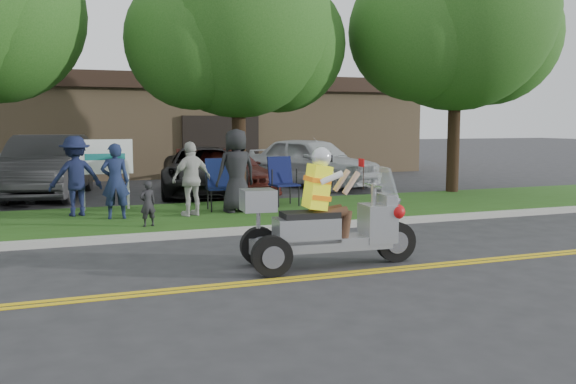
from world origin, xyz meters
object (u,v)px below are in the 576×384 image
object	(u,v)px
trike_scooter	(323,225)
parked_car_mid	(203,171)
spectator_adult_right	(192,179)
parked_car_far_right	(311,162)
parked_car_right	(226,171)
lawn_chair_a	(282,178)
spectator_adult_left	(115,181)
parked_car_far_left	(18,173)
lawn_chair_b	(220,181)
parked_car_left	(47,166)

from	to	relation	value
trike_scooter	parked_car_mid	world-z (taller)	trike_scooter
spectator_adult_right	parked_car_far_right	bearing A→B (deg)	-154.45
parked_car_mid	parked_car_right	world-z (taller)	parked_car_mid
lawn_chair_a	spectator_adult_left	size ratio (longest dim) A/B	0.75
lawn_chair_a	parked_car_far_left	bearing A→B (deg)	138.04
lawn_chair_b	parked_car_mid	size ratio (longest dim) A/B	0.24
spectator_adult_right	parked_car_far_left	bearing A→B (deg)	-78.46
lawn_chair_b	parked_car_mid	distance (m)	3.95
trike_scooter	lawn_chair_a	distance (m)	6.12
lawn_chair_b	spectator_adult_left	size ratio (longest dim) A/B	0.75
parked_car_mid	parked_car_far_right	world-z (taller)	parked_car_far_right
lawn_chair_a	parked_car_far_right	xyz separation A→B (m)	(2.75, 4.68, 0.06)
trike_scooter	spectator_adult_right	bearing A→B (deg)	105.24
trike_scooter	parked_car_left	bearing A→B (deg)	115.09
lawn_chair_a	parked_car_mid	distance (m)	3.87
spectator_adult_left	parked_car_left	bearing A→B (deg)	-70.37
parked_car_far_left	parked_car_right	size ratio (longest dim) A/B	0.91
lawn_chair_b	parked_car_far_right	bearing A→B (deg)	52.08
lawn_chair_b	parked_car_left	size ratio (longest dim) A/B	0.22
parked_car_left	parked_car_far_right	xyz separation A→B (m)	(8.22, 0.09, -0.05)
lawn_chair_a	parked_car_left	bearing A→B (deg)	135.57
parked_car_mid	parked_car_right	distance (m)	0.78
parked_car_mid	spectator_adult_left	bearing A→B (deg)	-112.22
trike_scooter	parked_car_far_right	size ratio (longest dim) A/B	0.56
parked_car_left	parked_car_mid	distance (m)	4.40
spectator_adult_right	parked_car_right	bearing A→B (deg)	-134.79
parked_car_right	parked_car_far_right	xyz separation A→B (m)	(3.16, 0.82, 0.17)
parked_car_far_right	parked_car_mid	bearing A→B (deg)	169.95
trike_scooter	parked_car_right	distance (m)	9.85
spectator_adult_left	parked_car_right	xyz separation A→B (m)	(3.65, 4.66, -0.24)
parked_car_right	parked_car_far_right	size ratio (longest dim) A/B	0.93
spectator_adult_left	parked_car_mid	size ratio (longest dim) A/B	0.32
spectator_adult_left	parked_car_left	size ratio (longest dim) A/B	0.30
lawn_chair_b	parked_car_right	size ratio (longest dim) A/B	0.26
parked_car_far_right	parked_car_left	bearing A→B (deg)	156.53
trike_scooter	parked_car_far_right	xyz separation A→B (m)	(4.27, 10.61, 0.21)
lawn_chair_a	parked_car_left	distance (m)	7.13
parked_car_mid	trike_scooter	bearing A→B (deg)	-81.64
lawn_chair_b	spectator_adult_right	bearing A→B (deg)	-134.02
trike_scooter	parked_car_far_left	distance (m)	11.72
spectator_adult_left	spectator_adult_right	size ratio (longest dim) A/B	0.98
parked_car_left	parked_car_mid	size ratio (longest dim) A/B	1.06
lawn_chair_a	parked_car_far_right	world-z (taller)	parked_car_far_right
spectator_adult_right	parked_car_far_left	size ratio (longest dim) A/B	0.39
lawn_chair_b	spectator_adult_left	xyz separation A→B (m)	(-2.42, -0.58, 0.13)
lawn_chair_a	parked_car_far_right	size ratio (longest dim) A/B	0.24
lawn_chair_b	parked_car_mid	xyz separation A→B (m)	(0.47, 3.93, -0.07)
parked_car_right	lawn_chair_b	bearing A→B (deg)	-115.77
lawn_chair_a	parked_car_left	size ratio (longest dim) A/B	0.22
parked_car_far_left	parked_car_far_right	size ratio (longest dim) A/B	0.85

